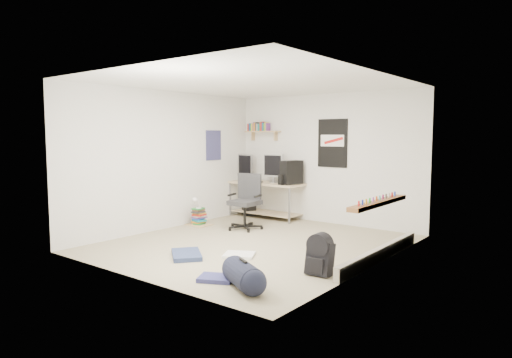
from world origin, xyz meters
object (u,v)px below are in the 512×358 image
Objects in this scene: office_chair at (245,202)px; desk at (267,200)px; duffel_bag at (243,276)px; backpack at (320,259)px; book_stack at (199,217)px.

desk is at bearing 92.96° from office_chair.
office_chair is 3.24m from duffel_bag.
duffel_bag is (2.44, -3.72, -0.22)m from desk.
desk reaches higher than backpack.
duffel_bag is (-0.42, -0.95, -0.06)m from backpack.
book_stack is at bearing 154.97° from backpack.
book_stack is at bearing 171.67° from duffel_bag.
office_chair reaches higher than book_stack.
backpack is (2.46, -1.55, -0.29)m from office_chair.
desk is 3.78× the size of book_stack.
book_stack is (-0.92, -0.25, -0.34)m from office_chair.
duffel_bag is 3.72m from book_stack.
backpack is 1.05m from duffel_bag.
office_chair is 1.02m from book_stack.
backpack is 3.62m from book_stack.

